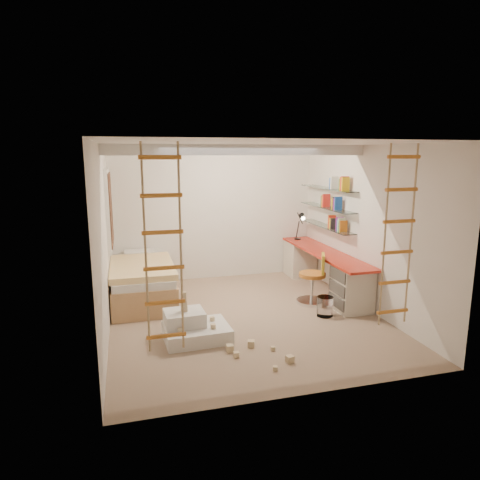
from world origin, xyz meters
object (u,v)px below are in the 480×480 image
object	(u,v)px
bed	(142,281)
swivel_chair	(313,285)
play_platform	(193,328)
desk	(323,269)

from	to	relation	value
bed	swivel_chair	bearing A→B (deg)	-18.49
bed	play_platform	bearing A→B (deg)	-72.01
bed	play_platform	distance (m)	1.91
bed	desk	bearing A→B (deg)	-6.49
bed	swivel_chair	distance (m)	2.90
desk	play_platform	world-z (taller)	desk
bed	play_platform	world-z (taller)	bed
swivel_chair	play_platform	world-z (taller)	swivel_chair
desk	swivel_chair	world-z (taller)	swivel_chair
swivel_chair	desk	bearing A→B (deg)	51.29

